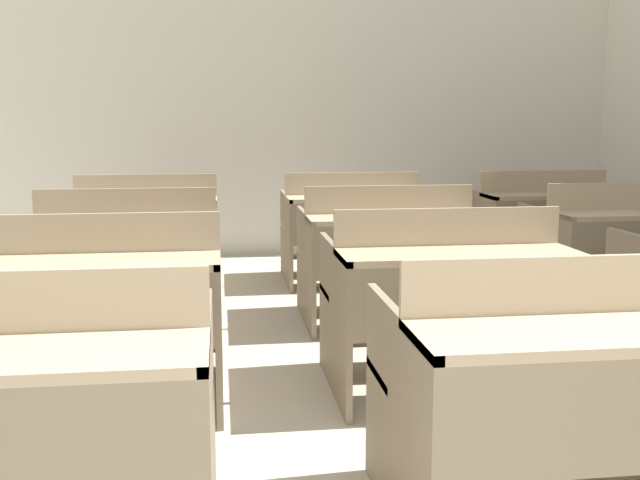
{
  "coord_description": "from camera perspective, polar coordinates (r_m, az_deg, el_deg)",
  "views": [
    {
      "loc": [
        -0.83,
        -0.29,
        1.25
      ],
      "look_at": [
        -0.41,
        2.87,
        0.74
      ],
      "focal_mm": 42.0,
      "sensor_mm": 36.0,
      "label": 1
    }
  ],
  "objects": [
    {
      "name": "wall_back",
      "position": [
        7.12,
        -0.92,
        11.78
      ],
      "size": [
        5.95,
        0.06,
        3.19
      ],
      "color": "beige",
      "rests_on": "ground_plane"
    },
    {
      "name": "bench_front_center",
      "position": [
        2.43,
        18.24,
        -10.62
      ],
      "size": [
        1.05,
        0.83,
        0.86
      ],
      "color": "#7F7059",
      "rests_on": "ground_plane"
    },
    {
      "name": "bench_back_left",
      "position": [
        5.81,
        -12.99,
        0.9
      ],
      "size": [
        1.05,
        0.83,
        0.86
      ],
      "color": "#7F7059",
      "rests_on": "ground_plane"
    },
    {
      "name": "wastepaper_bin",
      "position": [
        7.46,
        20.18,
        0.09
      ],
      "size": [
        0.22,
        0.22,
        0.33
      ],
      "color": "#33477A",
      "rests_on": "ground_plane"
    },
    {
      "name": "bench_second_left",
      "position": [
        3.43,
        -16.39,
        -4.81
      ],
      "size": [
        1.05,
        0.83,
        0.86
      ],
      "color": "#7D6E57",
      "rests_on": "ground_plane"
    },
    {
      "name": "bench_back_right",
      "position": [
        6.33,
        16.44,
        1.41
      ],
      "size": [
        1.05,
        0.83,
        0.86
      ],
      "color": "#786952",
      "rests_on": "ground_plane"
    },
    {
      "name": "bench_third_right",
      "position": [
        5.26,
        21.9,
        -0.36
      ],
      "size": [
        1.05,
        0.83,
        0.86
      ],
      "color": "#7E6F58",
      "rests_on": "ground_plane"
    },
    {
      "name": "bench_third_left",
      "position": [
        4.62,
        -14.39,
        -1.2
      ],
      "size": [
        1.05,
        0.83,
        0.86
      ],
      "color": "#786952",
      "rests_on": "ground_plane"
    },
    {
      "name": "bench_front_left",
      "position": [
        2.26,
        -21.97,
        -12.29
      ],
      "size": [
        1.05,
        0.83,
        0.86
      ],
      "color": "#81725B",
      "rests_on": "ground_plane"
    },
    {
      "name": "bench_third_center",
      "position": [
        4.69,
        5.19,
        -0.81
      ],
      "size": [
        1.05,
        0.83,
        0.86
      ],
      "color": "#7C6D56",
      "rests_on": "ground_plane"
    },
    {
      "name": "bench_back_center",
      "position": [
        5.86,
        2.44,
        1.19
      ],
      "size": [
        1.05,
        0.83,
        0.86
      ],
      "color": "#81725B",
      "rests_on": "ground_plane"
    },
    {
      "name": "bench_second_center",
      "position": [
        3.53,
        9.48,
        -4.16
      ],
      "size": [
        1.05,
        0.83,
        0.86
      ],
      "color": "#7B6B55",
      "rests_on": "ground_plane"
    }
  ]
}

